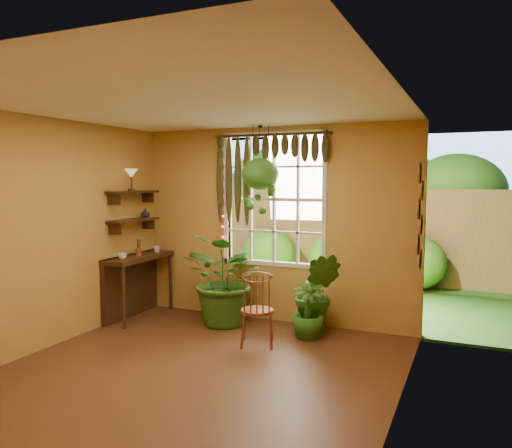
% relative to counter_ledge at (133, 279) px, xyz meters
% --- Properties ---
extents(floor, '(4.50, 4.50, 0.00)m').
position_rel_counter_ledge_xyz_m(floor, '(1.91, -1.60, -0.55)').
color(floor, '#552718').
rests_on(floor, ground).
extents(ceiling, '(4.50, 4.50, 0.00)m').
position_rel_counter_ledge_xyz_m(ceiling, '(1.91, -1.60, 2.15)').
color(ceiling, white).
rests_on(ceiling, wall_back).
extents(wall_back, '(4.00, 0.00, 4.00)m').
position_rel_counter_ledge_xyz_m(wall_back, '(1.91, 0.65, 0.80)').
color(wall_back, '#B8893F').
rests_on(wall_back, floor).
extents(wall_left, '(0.00, 4.50, 4.50)m').
position_rel_counter_ledge_xyz_m(wall_left, '(-0.09, -1.60, 0.80)').
color(wall_left, '#B8893F').
rests_on(wall_left, floor).
extents(wall_right, '(0.00, 4.50, 4.50)m').
position_rel_counter_ledge_xyz_m(wall_right, '(3.91, -1.60, 0.80)').
color(wall_right, '#B8893F').
rests_on(wall_right, floor).
extents(window, '(1.52, 0.10, 1.86)m').
position_rel_counter_ledge_xyz_m(window, '(1.91, 0.68, 1.15)').
color(window, white).
rests_on(window, wall_back).
extents(valance_vine, '(1.70, 0.12, 1.10)m').
position_rel_counter_ledge_xyz_m(valance_vine, '(1.82, 0.56, 1.73)').
color(valance_vine, '#3A240F').
rests_on(valance_vine, window).
extents(string_lights, '(0.03, 0.03, 1.54)m').
position_rel_counter_ledge_xyz_m(string_lights, '(1.15, 0.59, 1.20)').
color(string_lights, '#FF2633').
rests_on(string_lights, window).
extents(wall_plates, '(0.04, 0.32, 1.10)m').
position_rel_counter_ledge_xyz_m(wall_plates, '(3.89, 0.19, 1.00)').
color(wall_plates, beige).
rests_on(wall_plates, wall_right).
extents(counter_ledge, '(0.40, 1.20, 0.90)m').
position_rel_counter_ledge_xyz_m(counter_ledge, '(0.00, 0.00, 0.00)').
color(counter_ledge, '#3A240F').
rests_on(counter_ledge, floor).
extents(shelf_lower, '(0.25, 0.90, 0.04)m').
position_rel_counter_ledge_xyz_m(shelf_lower, '(0.03, 0.00, 0.85)').
color(shelf_lower, '#3A240F').
rests_on(shelf_lower, wall_left).
extents(shelf_upper, '(0.25, 0.90, 0.04)m').
position_rel_counter_ledge_xyz_m(shelf_upper, '(0.03, 0.00, 1.25)').
color(shelf_upper, '#3A240F').
rests_on(shelf_upper, wall_left).
extents(backyard, '(14.00, 10.00, 12.00)m').
position_rel_counter_ledge_xyz_m(backyard, '(2.15, 5.27, 0.73)').
color(backyard, '#225A19').
rests_on(backyard, ground).
extents(windsor_chair, '(0.51, 0.52, 1.05)m').
position_rel_counter_ledge_xyz_m(windsor_chair, '(2.14, -0.43, -0.25)').
color(windsor_chair, maroon).
rests_on(windsor_chair, floor).
extents(potted_plant_left, '(1.44, 1.37, 1.26)m').
position_rel_counter_ledge_xyz_m(potted_plant_left, '(1.44, 0.15, 0.08)').
color(potted_plant_left, '#235115').
rests_on(potted_plant_left, floor).
extents(potted_plant_mid, '(0.65, 0.57, 1.05)m').
position_rel_counter_ledge_xyz_m(potted_plant_mid, '(2.66, 0.29, -0.03)').
color(potted_plant_mid, '#235115').
rests_on(potted_plant_mid, floor).
extents(potted_plant_right, '(0.52, 0.52, 0.72)m').
position_rel_counter_ledge_xyz_m(potted_plant_right, '(2.61, 0.06, -0.19)').
color(potted_plant_right, '#235115').
rests_on(potted_plant_right, floor).
extents(hanging_basket, '(0.50, 0.50, 1.21)m').
position_rel_counter_ledge_xyz_m(hanging_basket, '(1.80, 0.44, 1.44)').
color(hanging_basket, black).
rests_on(hanging_basket, ceiling).
extents(cup_a, '(0.13, 0.13, 0.09)m').
position_rel_counter_ledge_xyz_m(cup_a, '(0.13, -0.38, 0.39)').
color(cup_a, silver).
rests_on(cup_a, counter_ledge).
extents(cup_b, '(0.11, 0.11, 0.10)m').
position_rel_counter_ledge_xyz_m(cup_b, '(0.19, 0.33, 0.40)').
color(cup_b, beige).
rests_on(cup_b, counter_ledge).
extents(brush_jar, '(0.08, 0.08, 0.29)m').
position_rel_counter_ledge_xyz_m(brush_jar, '(0.11, -0.00, 0.46)').
color(brush_jar, brown).
rests_on(brush_jar, counter_ledge).
extents(shelf_vase, '(0.17, 0.17, 0.14)m').
position_rel_counter_ledge_xyz_m(shelf_vase, '(0.04, 0.27, 0.93)').
color(shelf_vase, '#B2AD99').
rests_on(shelf_vase, shelf_lower).
extents(tiffany_lamp, '(0.18, 0.18, 0.31)m').
position_rel_counter_ledge_xyz_m(tiffany_lamp, '(0.05, -0.05, 1.49)').
color(tiffany_lamp, '#562F18').
rests_on(tiffany_lamp, shelf_upper).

